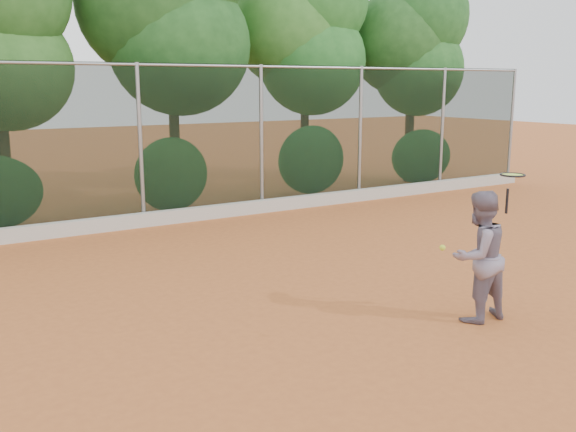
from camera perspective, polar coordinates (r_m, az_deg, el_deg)
ground at (r=8.48m, az=3.63°, el=-9.47°), size 80.00×80.00×0.00m
concrete_curb at (r=14.32m, az=-12.45°, el=-0.30°), size 24.00×0.20×0.30m
tennis_player at (r=8.68m, az=16.57°, el=-3.46°), size 0.85×0.67×1.73m
chainlink_fence at (r=14.24m, az=-13.00°, el=6.57°), size 24.09×0.09×3.50m
foliage_backdrop at (r=15.98m, az=-17.80°, el=15.98°), size 23.70×3.63×7.55m
tennis_racket at (r=8.71m, az=19.29°, el=3.21°), size 0.42×0.42×0.53m
tennis_ball_in_flight at (r=7.32m, az=13.57°, el=-2.76°), size 0.07×0.07×0.07m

